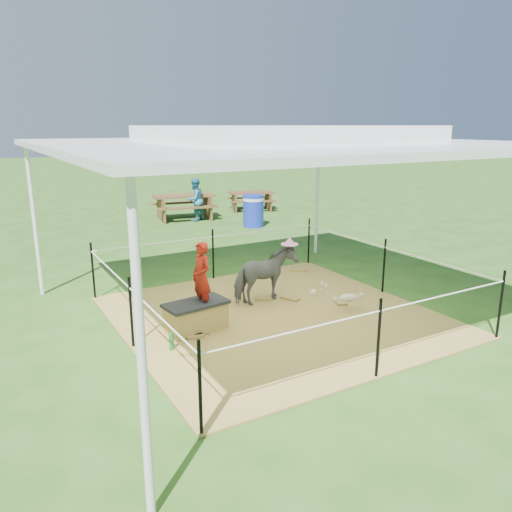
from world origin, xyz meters
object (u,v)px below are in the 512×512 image
green_bottle (171,341)px  woman (201,270)px  pony (265,275)px  picnic_table_near (184,207)px  foal (349,296)px  trash_barrel (253,211)px  straw_bale (196,318)px  distant_person (195,200)px  picnic_table_far (251,201)px

green_bottle → woman: bearing=34.7°
pony → picnic_table_near: (1.78, 7.98, -0.11)m
foal → trash_barrel: (2.15, 6.84, 0.19)m
foal → picnic_table_near: 9.04m
green_bottle → trash_barrel: bearing=53.0°
pony → picnic_table_near: size_ratio=0.59×
straw_bale → woman: size_ratio=0.83×
green_bottle → distant_person: (3.99, 8.51, 0.52)m
straw_bale → green_bottle: size_ratio=3.60×
trash_barrel → picnic_table_near: size_ratio=0.50×
woman → picnic_table_far: bearing=139.5°
trash_barrel → picnic_table_far: (1.40, 2.61, -0.14)m
woman → picnic_table_far: 10.71m
pony → distant_person: bearing=-24.3°
straw_bale → pony: size_ratio=0.77×
woman → pony: (1.36, 0.51, -0.42)m
woman → picnic_table_near: woman is taller
foal → trash_barrel: 7.17m
pony → picnic_table_near: 8.18m
foal → picnic_table_near: bearing=101.9°
woman → pony: woman is taller
straw_bale → woman: 0.70m
pony → trash_barrel: pony is taller
pony → picnic_table_near: bearing=-22.2°
woman → foal: 2.45m
woman → distant_person: size_ratio=0.76×
picnic_table_far → distant_person: size_ratio=1.17×
woman → foal: woman is taller
straw_bale → distant_person: distant_person is taller
straw_bale → green_bottle: (-0.55, -0.45, -0.07)m
green_bottle → foal: foal is taller
pony → picnic_table_far: 9.55m
distant_person → woman: bearing=43.2°
straw_bale → picnic_table_far: bearing=56.4°
green_bottle → picnic_table_far: picnic_table_far is taller
picnic_table_far → distant_person: bearing=-140.4°
trash_barrel → green_bottle: bearing=-127.0°
pony → distant_person: distant_person is taller
distant_person → green_bottle: bearing=40.6°
picnic_table_near → distant_person: (0.20, -0.44, 0.28)m
green_bottle → picnic_table_near: picnic_table_near is taller
trash_barrel → distant_person: (-1.11, 1.72, 0.20)m
woman → trash_barrel: 7.76m
picnic_table_far → woman: bearing=-103.0°
trash_barrel → picnic_table_far: bearing=61.8°
picnic_table_near → green_bottle: bearing=-102.9°
picnic_table_near → distant_person: distant_person is taller
green_bottle → pony: pony is taller
straw_bale → pony: 1.57m
woman → distant_person: woman is taller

